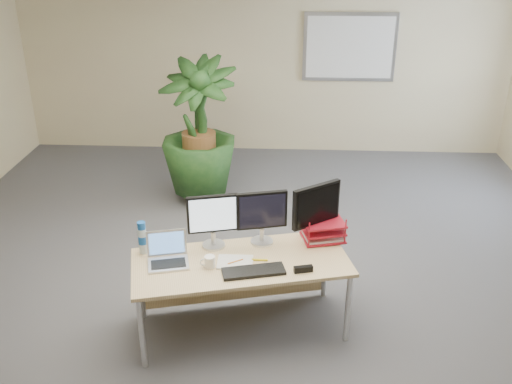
# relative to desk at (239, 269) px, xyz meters

# --- Properties ---
(floor) EXTENTS (8.00, 8.00, 0.00)m
(floor) POSITION_rel_desk_xyz_m (0.03, 0.19, -0.53)
(floor) COLOR #49494E
(floor) RESTS_ON ground
(back_wall) EXTENTS (7.00, 0.04, 2.70)m
(back_wall) POSITION_rel_desk_xyz_m (0.03, 4.19, 0.82)
(back_wall) COLOR beige
(back_wall) RESTS_ON floor
(whiteboard) EXTENTS (1.30, 0.04, 0.95)m
(whiteboard) POSITION_rel_desk_xyz_m (1.23, 4.16, 1.02)
(whiteboard) COLOR #9D9DA1
(whiteboard) RESTS_ON back_wall
(desk) EXTENTS (1.85, 1.12, 0.66)m
(desk) POSITION_rel_desk_xyz_m (0.00, 0.00, 0.00)
(desk) COLOR tan
(desk) RESTS_ON floor
(floor_plant) EXTENTS (0.99, 0.99, 1.50)m
(floor_plant) POSITION_rel_desk_xyz_m (-0.66, 2.34, 0.22)
(floor_plant) COLOR #133615
(floor_plant) RESTS_ON floor
(monitor_left) EXTENTS (0.42, 0.19, 0.47)m
(monitor_left) POSITION_rel_desk_xyz_m (-0.22, 0.13, 0.40)
(monitor_left) COLOR silver
(monitor_left) RESTS_ON desk
(monitor_right) EXTENTS (0.42, 0.19, 0.47)m
(monitor_right) POSITION_rel_desk_xyz_m (0.18, 0.21, 0.41)
(monitor_right) COLOR silver
(monitor_right) RESTS_ON desk
(monitor_dark) EXTENTS (0.40, 0.31, 0.51)m
(monitor_dark) POSITION_rel_desk_xyz_m (0.63, 0.27, 0.43)
(monitor_dark) COLOR silver
(monitor_dark) RESTS_ON desk
(laptop) EXTENTS (0.38, 0.35, 0.23)m
(laptop) POSITION_rel_desk_xyz_m (-0.56, -0.12, 0.20)
(laptop) COLOR silver
(laptop) RESTS_ON desk
(keyboard) EXTENTS (0.51, 0.27, 0.03)m
(keyboard) POSITION_rel_desk_xyz_m (0.13, -0.26, 0.15)
(keyboard) COLOR black
(keyboard) RESTS_ON desk
(coffee_mug) EXTENTS (0.12, 0.08, 0.09)m
(coffee_mug) POSITION_rel_desk_xyz_m (-0.22, -0.19, 0.18)
(coffee_mug) COLOR white
(coffee_mug) RESTS_ON desk
(spiral_notebook) EXTENTS (0.28, 0.21, 0.01)m
(spiral_notebook) POSITION_rel_desk_xyz_m (-0.02, -0.12, 0.14)
(spiral_notebook) COLOR silver
(spiral_notebook) RESTS_ON desk
(orange_pen) EXTENTS (0.12, 0.08, 0.01)m
(orange_pen) POSITION_rel_desk_xyz_m (-0.02, -0.13, 0.15)
(orange_pen) COLOR #CD6916
(orange_pen) RESTS_ON spiral_notebook
(yellow_highlighter) EXTENTS (0.13, 0.02, 0.02)m
(yellow_highlighter) POSITION_rel_desk_xyz_m (0.17, -0.08, 0.15)
(yellow_highlighter) COLOR yellow
(yellow_highlighter) RESTS_ON desk
(water_bottle) EXTENTS (0.07, 0.07, 0.28)m
(water_bottle) POSITION_rel_desk_xyz_m (-0.78, -0.00, 0.27)
(water_bottle) COLOR silver
(water_bottle) RESTS_ON desk
(letter_tray) EXTENTS (0.40, 0.34, 0.16)m
(letter_tray) POSITION_rel_desk_xyz_m (0.69, 0.29, 0.21)
(letter_tray) COLOR #A91424
(letter_tray) RESTS_ON desk
(stapler) EXTENTS (0.15, 0.07, 0.05)m
(stapler) POSITION_rel_desk_xyz_m (0.52, -0.22, 0.16)
(stapler) COLOR black
(stapler) RESTS_ON desk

